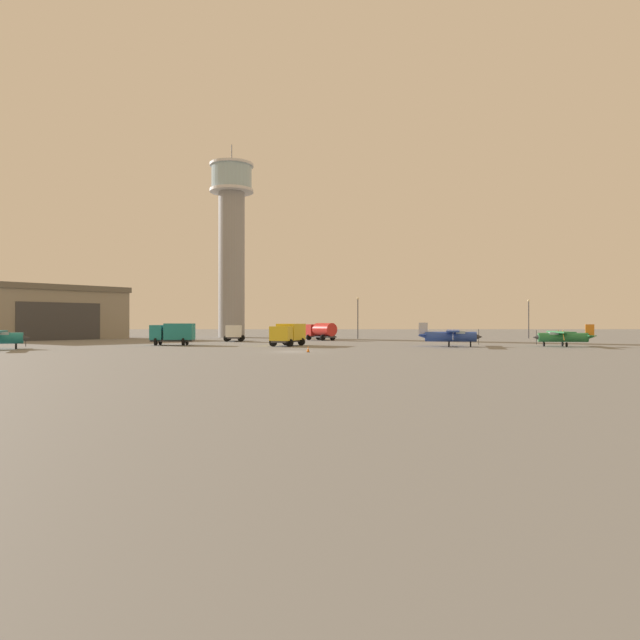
% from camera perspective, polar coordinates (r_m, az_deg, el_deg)
% --- Properties ---
extents(ground_plane, '(400.00, 400.00, 0.00)m').
position_cam_1_polar(ground_plane, '(59.15, -2.71, -3.21)').
color(ground_plane, slate).
extents(control_tower, '(8.99, 8.99, 39.87)m').
position_cam_1_polar(control_tower, '(119.24, -8.91, 8.31)').
color(control_tower, gray).
rests_on(control_tower, ground_plane).
extents(hangar, '(35.52, 35.66, 9.71)m').
position_cam_1_polar(hangar, '(118.40, -26.92, 0.65)').
color(hangar, gray).
rests_on(hangar, ground_plane).
extents(airplane_blue, '(8.06, 10.31, 3.04)m').
position_cam_1_polar(airplane_blue, '(73.79, 12.97, -1.52)').
color(airplane_blue, '#2847A8').
rests_on(airplane_blue, ground_plane).
extents(airplane_green, '(7.51, 9.61, 2.82)m').
position_cam_1_polar(airplane_green, '(77.98, 23.37, -1.51)').
color(airplane_green, '#287A42').
rests_on(airplane_green, ground_plane).
extents(truck_box_yellow, '(4.61, 7.17, 2.89)m').
position_cam_1_polar(truck_box_yellow, '(73.95, -3.20, -1.35)').
color(truck_box_yellow, '#38383D').
rests_on(truck_box_yellow, ground_plane).
extents(truck_flatbed_white, '(3.59, 6.93, 2.61)m').
position_cam_1_polar(truck_flatbed_white, '(92.24, -8.66, -1.36)').
color(truck_flatbed_white, '#38383D').
rests_on(truck_flatbed_white, ground_plane).
extents(truck_fuel_tanker_red, '(5.50, 6.35, 2.98)m').
position_cam_1_polar(truck_fuel_tanker_red, '(96.99, 0.13, -1.07)').
color(truck_fuel_tanker_red, '#38383D').
rests_on(truck_fuel_tanker_red, ground_plane).
extents(truck_box_teal, '(5.61, 3.35, 2.93)m').
position_cam_1_polar(truck_box_teal, '(78.44, -14.58, -1.26)').
color(truck_box_teal, '#38383D').
rests_on(truck_box_teal, ground_plane).
extents(light_post_west, '(0.44, 0.44, 7.52)m').
position_cam_1_polar(light_post_west, '(115.88, 20.31, 0.50)').
color(light_post_west, '#38383D').
rests_on(light_post_west, ground_plane).
extents(light_post_east, '(0.44, 0.44, 7.78)m').
position_cam_1_polar(light_post_east, '(106.03, 3.84, 0.63)').
color(light_post_east, '#38383D').
rests_on(light_post_east, ground_plane).
extents(traffic_cone_near_left, '(0.36, 0.36, 0.67)m').
position_cam_1_polar(traffic_cone_near_left, '(57.94, -1.21, -2.95)').
color(traffic_cone_near_left, black).
rests_on(traffic_cone_near_left, ground_plane).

